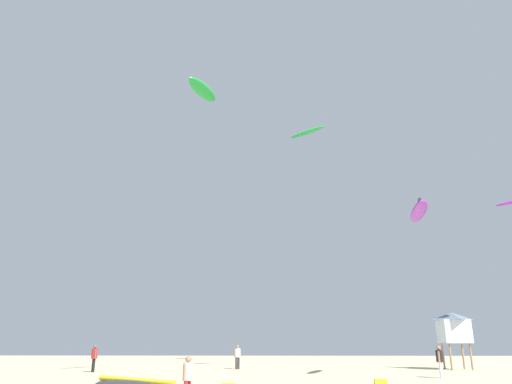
{
  "coord_description": "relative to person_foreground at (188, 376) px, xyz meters",
  "views": [
    {
      "loc": [
        0.82,
        -12.71,
        2.04
      ],
      "look_at": [
        0.0,
        18.34,
        11.97
      ],
      "focal_mm": 32.81,
      "sensor_mm": 36.0,
      "label": 1
    }
  ],
  "objects": [
    {
      "name": "kite_aloft_2",
      "position": [
        6.95,
        27.17,
        21.78
      ],
      "size": [
        4.08,
        3.77,
        0.88
      ],
      "color": "green"
    },
    {
      "name": "lifeguard_tower",
      "position": [
        16.96,
        20.47,
        2.15
      ],
      "size": [
        2.3,
        2.3,
        4.15
      ],
      "color": "#8C704C",
      "rests_on": "ground"
    },
    {
      "name": "person_right",
      "position": [
        -9.42,
        17.11,
        0.14
      ],
      "size": [
        0.4,
        0.51,
        1.78
      ],
      "rotation": [
        0.0,
        0.0,
        0.59
      ],
      "color": "black",
      "rests_on": "ground"
    },
    {
      "name": "cooler_box",
      "position": [
        8.11,
        6.9,
        -0.74
      ],
      "size": [
        0.56,
        0.36,
        0.32
      ],
      "primitive_type": "cube",
      "color": "yellow",
      "rests_on": "ground"
    },
    {
      "name": "kite_aloft_0",
      "position": [
        -1.45,
        10.07,
        16.98
      ],
      "size": [
        2.06,
        3.22,
        0.8
      ],
      "color": "green"
    },
    {
      "name": "person_foreground",
      "position": [
        0.0,
        0.0,
        0.0
      ],
      "size": [
        0.35,
        0.48,
        1.55
      ],
      "rotation": [
        0.0,
        0.0,
        5.87
      ],
      "color": "#B21E23",
      "rests_on": "ground"
    },
    {
      "name": "kite_aloft_1",
      "position": [
        12.16,
        10.95,
        8.79
      ],
      "size": [
        2.44,
        4.62,
        1.06
      ],
      "color": "purple"
    },
    {
      "name": "person_left",
      "position": [
        12.81,
        12.13,
        0.13
      ],
      "size": [
        0.4,
        0.53,
        1.78
      ],
      "rotation": [
        0.0,
        0.0,
        5.8
      ],
      "color": "silver",
      "rests_on": "ground"
    },
    {
      "name": "person_midground",
      "position": [
        0.38,
        20.82,
        0.12
      ],
      "size": [
        0.5,
        0.39,
        1.74
      ],
      "rotation": [
        0.0,
        0.0,
        5.29
      ],
      "color": "#2D2D33",
      "rests_on": "ground"
    }
  ]
}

